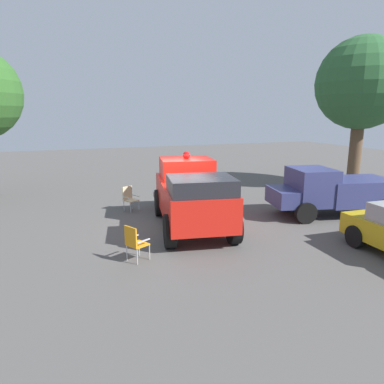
# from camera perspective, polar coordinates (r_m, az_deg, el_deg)

# --- Properties ---
(ground_plane) EXTENTS (60.00, 60.00, 0.00)m
(ground_plane) POSITION_cam_1_polar(r_m,az_deg,el_deg) (12.78, -2.79, -5.51)
(ground_plane) COLOR #514F4C
(vintage_fire_truck) EXTENTS (6.26, 3.34, 2.59)m
(vintage_fire_truck) POSITION_cam_1_polar(r_m,az_deg,el_deg) (12.50, -0.19, -0.22)
(vintage_fire_truck) COLOR black
(vintage_fire_truck) RESTS_ON ground
(parked_pickup) EXTENTS (2.86, 5.08, 1.90)m
(parked_pickup) POSITION_cam_1_polar(r_m,az_deg,el_deg) (14.94, 21.70, 0.19)
(parked_pickup) COLOR black
(parked_pickup) RESTS_ON ground
(lawn_chair_by_car) EXTENTS (0.66, 0.66, 1.02)m
(lawn_chair_by_car) POSITION_cam_1_polar(r_m,az_deg,el_deg) (9.78, -9.33, -7.84)
(lawn_chair_by_car) COLOR #B7BABF
(lawn_chair_by_car) RESTS_ON ground
(lawn_chair_spare) EXTENTS (0.66, 0.66, 1.02)m
(lawn_chair_spare) POSITION_cam_1_polar(r_m,az_deg,el_deg) (14.82, -10.14, -0.78)
(lawn_chair_spare) COLOR #B7BABF
(lawn_chair_spare) RESTS_ON ground
(oak_tree_left) EXTENTS (4.73, 4.73, 7.86)m
(oak_tree_left) POSITION_cam_1_polar(r_m,az_deg,el_deg) (20.98, 25.86, 15.43)
(oak_tree_left) COLOR brown
(oak_tree_left) RESTS_ON ground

